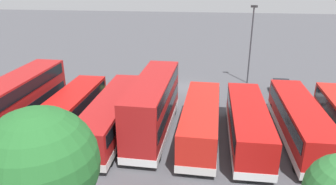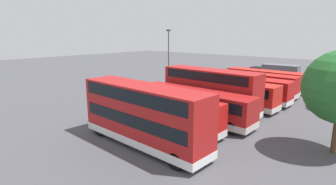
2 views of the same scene
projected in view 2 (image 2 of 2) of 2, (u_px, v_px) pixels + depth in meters
name	position (u px, v px, depth m)	size (l,w,h in m)	color
ground_plane	(150.00, 94.00, 36.72)	(140.00, 140.00, 0.00)	#47474C
bus_single_deck_near_end	(264.00, 80.00, 38.83)	(3.19, 11.07, 2.95)	red
bus_single_deck_second	(253.00, 83.00, 36.22)	(2.68, 11.53, 2.95)	#B71411
bus_single_deck_third	(246.00, 88.00, 32.76)	(2.72, 10.59, 2.95)	#B71411
bus_single_deck_fourth	(232.00, 92.00, 30.24)	(3.01, 10.37, 2.95)	red
bus_double_decker_fifth	(210.00, 90.00, 27.71)	(3.02, 10.68, 4.55)	#A51919
bus_single_deck_sixth	(194.00, 104.00, 25.36)	(2.70, 11.96, 2.95)	#A51919
bus_single_deck_seventh	(168.00, 111.00, 22.92)	(2.82, 10.30, 2.95)	#B71411
bus_double_decker_far_end	(143.00, 114.00, 19.34)	(2.94, 11.18, 4.55)	#A51919
box_truck_blue	(275.00, 73.00, 44.24)	(2.98, 7.65, 3.20)	#595960
car_hatchback_silver	(198.00, 81.00, 43.17)	(1.91, 4.10, 1.43)	silver
car_small_green	(127.00, 98.00, 31.55)	(4.34, 3.70, 1.43)	#A5D14C
lamp_post_tall	(169.00, 53.00, 42.26)	(0.70, 0.30, 8.77)	#38383D
waste_bin_yellow	(101.00, 92.00, 35.86)	(0.60, 0.60, 0.95)	#197F33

